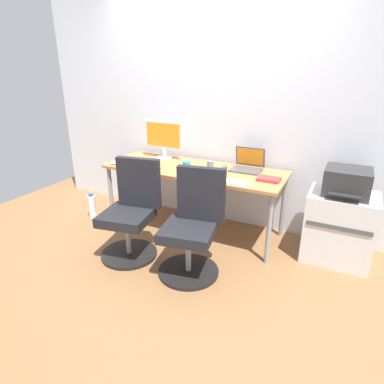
% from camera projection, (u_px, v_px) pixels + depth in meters
% --- Properties ---
extents(ground_plane, '(5.28, 5.28, 0.00)m').
position_uv_depth(ground_plane, '(194.00, 229.00, 3.71)').
color(ground_plane, brown).
extents(back_wall, '(4.40, 0.04, 2.60)m').
position_uv_depth(back_wall, '(211.00, 108.00, 3.60)').
color(back_wall, silver).
rests_on(back_wall, ground).
extents(desk, '(1.91, 0.70, 0.72)m').
position_uv_depth(desk, '(194.00, 173.00, 3.47)').
color(desk, '#B77542').
rests_on(desk, ground).
extents(office_chair_left, '(0.54, 0.54, 0.94)m').
position_uv_depth(office_chair_left, '(131.00, 214.00, 3.09)').
color(office_chair_left, black).
rests_on(office_chair_left, ground).
extents(office_chair_right, '(0.54, 0.54, 0.94)m').
position_uv_depth(office_chair_right, '(193.00, 228.00, 2.82)').
color(office_chair_right, black).
rests_on(office_chair_right, ground).
extents(side_cabinet, '(0.59, 0.46, 0.66)m').
position_uv_depth(side_cabinet, '(339.00, 227.00, 3.03)').
color(side_cabinet, silver).
rests_on(side_cabinet, ground).
extents(printer, '(0.38, 0.40, 0.24)m').
position_uv_depth(printer, '(347.00, 182.00, 2.87)').
color(printer, '#2D2D2D').
rests_on(printer, side_cabinet).
extents(water_bottle_on_floor, '(0.09, 0.09, 0.31)m').
position_uv_depth(water_bottle_on_floor, '(92.00, 206.00, 3.95)').
color(water_bottle_on_floor, white).
rests_on(water_bottle_on_floor, ground).
extents(desktop_monitor, '(0.48, 0.18, 0.43)m').
position_uv_depth(desktop_monitor, '(164.00, 137.00, 3.73)').
color(desktop_monitor, silver).
rests_on(desktop_monitor, desk).
extents(open_laptop, '(0.31, 0.27, 0.22)m').
position_uv_depth(open_laptop, '(248.00, 165.00, 3.38)').
color(open_laptop, '#4C4C51').
rests_on(open_laptop, desk).
extents(keyboard_by_monitor, '(0.34, 0.12, 0.02)m').
position_uv_depth(keyboard_by_monitor, '(144.00, 168.00, 3.41)').
color(keyboard_by_monitor, '#515156').
rests_on(keyboard_by_monitor, desk).
extents(keyboard_by_laptop, '(0.34, 0.12, 0.02)m').
position_uv_depth(keyboard_by_laptop, '(231.00, 182.00, 3.01)').
color(keyboard_by_laptop, silver).
rests_on(keyboard_by_laptop, desk).
extents(mouse_by_monitor, '(0.06, 0.10, 0.03)m').
position_uv_depth(mouse_by_monitor, '(114.00, 163.00, 3.57)').
color(mouse_by_monitor, '#B7B7B7').
rests_on(mouse_by_monitor, desk).
extents(mouse_by_laptop, '(0.06, 0.10, 0.03)m').
position_uv_depth(mouse_by_laptop, '(225.00, 167.00, 3.44)').
color(mouse_by_laptop, '#515156').
rests_on(mouse_by_laptop, desk).
extents(coffee_mug, '(0.08, 0.08, 0.09)m').
position_uv_depth(coffee_mug, '(187.00, 166.00, 3.36)').
color(coffee_mug, teal).
rests_on(coffee_mug, desk).
extents(pen_cup, '(0.07, 0.07, 0.10)m').
position_uv_depth(pen_cup, '(210.00, 166.00, 3.34)').
color(pen_cup, slate).
rests_on(pen_cup, desk).
extents(notebook, '(0.21, 0.15, 0.03)m').
position_uv_depth(notebook, '(269.00, 179.00, 3.07)').
color(notebook, red).
rests_on(notebook, desk).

